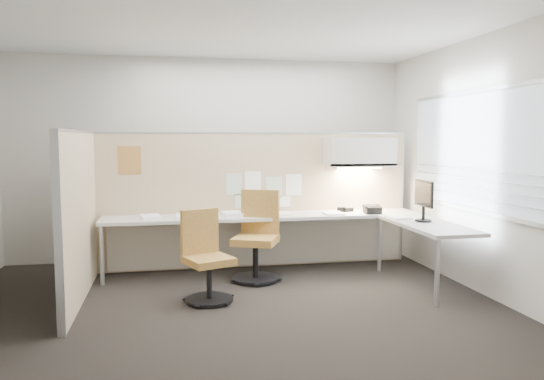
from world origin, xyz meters
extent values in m
cube|color=black|center=(0.00, 0.00, -0.01)|extent=(5.50, 4.50, 0.01)
cube|color=white|center=(0.00, 0.00, 2.80)|extent=(5.50, 4.50, 0.01)
cube|color=beige|center=(0.00, 2.25, 1.40)|extent=(5.50, 0.02, 2.80)
cube|color=beige|center=(0.00, -2.25, 1.40)|extent=(5.50, 0.02, 2.80)
cube|color=beige|center=(2.75, 0.00, 1.40)|extent=(0.02, 4.50, 2.80)
cube|color=#A8B6C4|center=(2.73, 0.00, 1.55)|extent=(0.01, 2.80, 1.30)
cube|color=tan|center=(0.55, 1.60, 0.88)|extent=(4.10, 0.06, 1.75)
cube|color=tan|center=(-1.50, 0.50, 0.88)|extent=(0.06, 2.20, 1.75)
cube|color=beige|center=(0.60, 1.27, 0.71)|extent=(4.00, 0.60, 0.04)
cube|color=beige|center=(2.30, 0.23, 0.71)|extent=(0.60, 1.47, 0.04)
cube|color=beige|center=(0.60, 1.54, 0.34)|extent=(3.90, 0.02, 0.64)
cylinder|color=#A5A8AA|center=(-1.35, 1.02, 0.34)|extent=(0.05, 0.05, 0.69)
cylinder|color=#A5A8AA|center=(2.05, -0.45, 0.34)|extent=(0.05, 0.05, 0.69)
cylinder|color=#A5A8AA|center=(2.05, 1.02, 0.34)|extent=(0.05, 0.05, 0.69)
cube|color=beige|center=(1.90, 1.39, 1.51)|extent=(0.90, 0.36, 0.38)
cube|color=#FFEABF|center=(1.90, 1.39, 1.30)|extent=(0.60, 0.06, 0.02)
cube|color=#8CBF8C|center=(0.25, 1.57, 1.10)|extent=(0.21, 0.00, 0.28)
cube|color=white|center=(0.50, 1.57, 1.12)|extent=(0.21, 0.00, 0.28)
cube|color=#8CBF8C|center=(0.78, 1.57, 1.05)|extent=(0.21, 0.00, 0.28)
cube|color=white|center=(1.05, 1.57, 1.08)|extent=(0.21, 0.00, 0.28)
cube|color=#8CBF8C|center=(0.40, 1.57, 0.88)|extent=(0.28, 0.00, 0.18)
cube|color=white|center=(0.90, 1.57, 0.86)|extent=(0.21, 0.00, 0.14)
cube|color=orange|center=(-1.05, 1.57, 1.42)|extent=(0.28, 0.00, 0.35)
cylinder|color=black|center=(-0.19, 0.13, 0.03)|extent=(0.49, 0.49, 0.03)
cylinder|color=black|center=(-0.19, 0.13, 0.22)|extent=(0.06, 0.06, 0.38)
cube|color=tan|center=(-0.19, 0.13, 0.44)|extent=(0.57, 0.57, 0.08)
cube|color=tan|center=(-0.27, 0.32, 0.71)|extent=(0.41, 0.21, 0.47)
cylinder|color=black|center=(0.42, 0.85, 0.03)|extent=(0.56, 0.56, 0.03)
cylinder|color=black|center=(0.42, 0.85, 0.25)|extent=(0.06, 0.06, 0.43)
cube|color=tan|center=(0.42, 0.85, 0.49)|extent=(0.65, 0.65, 0.09)
cube|color=tan|center=(0.51, 1.06, 0.80)|extent=(0.46, 0.25, 0.53)
cylinder|color=black|center=(2.30, 0.36, 0.74)|extent=(0.19, 0.19, 0.02)
cylinder|color=black|center=(2.30, 0.36, 0.82)|extent=(0.04, 0.04, 0.17)
cube|color=black|center=(2.30, 0.36, 1.06)|extent=(0.05, 0.45, 0.30)
cube|color=black|center=(2.30, 0.36, 1.06)|extent=(0.02, 0.41, 0.26)
cube|color=black|center=(1.98, 1.12, 0.78)|extent=(0.21, 0.20, 0.12)
cylinder|color=black|center=(1.89, 1.14, 0.81)|extent=(0.05, 0.17, 0.04)
cube|color=black|center=(1.74, 1.34, 0.76)|extent=(0.15, 0.09, 0.05)
cube|color=black|center=(1.64, 1.35, 0.76)|extent=(0.11, 0.08, 0.06)
cube|color=silver|center=(-1.50, -0.06, 1.77)|extent=(0.14, 0.02, 0.02)
cylinder|color=silver|center=(-1.57, -0.06, 1.69)|extent=(0.02, 0.02, 0.14)
cube|color=#AD7F4C|center=(-1.57, -0.06, 1.56)|extent=(0.02, 0.46, 0.12)
cube|color=#AD7F4C|center=(-1.60, -0.03, 1.52)|extent=(0.02, 0.46, 0.12)
cube|color=gray|center=(-1.58, -0.11, 0.90)|extent=(0.01, 0.07, 1.15)
cube|color=white|center=(-0.80, 1.27, 0.75)|extent=(0.28, 0.34, 0.03)
cube|color=white|center=(-0.38, 1.32, 0.74)|extent=(0.23, 0.30, 0.02)
cube|color=white|center=(0.19, 1.25, 0.75)|extent=(0.28, 0.33, 0.05)
cube|color=white|center=(0.84, 1.32, 0.74)|extent=(0.25, 0.31, 0.01)
cube|color=white|center=(1.47, 1.16, 0.74)|extent=(0.24, 0.30, 0.02)
cube|color=white|center=(2.13, 0.67, 0.74)|extent=(0.25, 0.31, 0.02)
camera|label=1|loc=(-0.59, -5.24, 1.68)|focal=35.00mm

